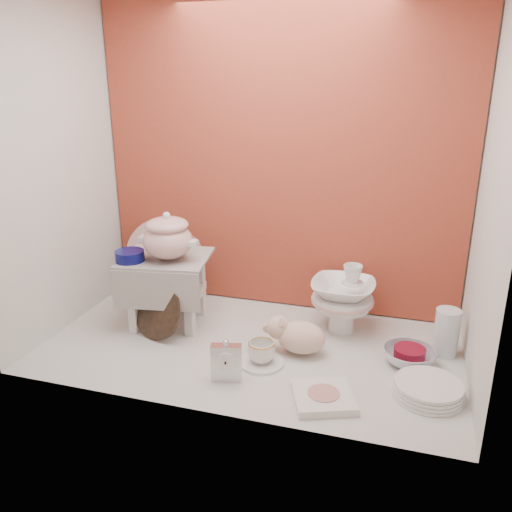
{
  "coord_description": "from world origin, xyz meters",
  "views": [
    {
      "loc": [
        0.62,
        -1.98,
        1.15
      ],
      "look_at": [
        0.02,
        0.02,
        0.42
      ],
      "focal_mm": 37.13,
      "sensor_mm": 36.0,
      "label": 1
    }
  ],
  "objects_px": {
    "mantel_clock": "(226,361)",
    "gold_rim_teacup": "(262,352)",
    "step_stool": "(168,290)",
    "dinner_plate_stack": "(428,390)",
    "floral_platter": "(164,257)",
    "blue_white_vase": "(170,284)",
    "plush_pig": "(301,337)",
    "crystal_bowl": "(409,357)",
    "soup_tureen": "(168,236)",
    "porcelain_tower": "(343,297)"
  },
  "relations": [
    {
      "from": "gold_rim_teacup",
      "to": "porcelain_tower",
      "type": "distance_m",
      "value": 0.5
    },
    {
      "from": "mantel_clock",
      "to": "gold_rim_teacup",
      "type": "relative_size",
      "value": 1.51
    },
    {
      "from": "blue_white_vase",
      "to": "crystal_bowl",
      "type": "xyz_separation_m",
      "value": [
        1.21,
        -0.26,
        -0.08
      ]
    },
    {
      "from": "soup_tureen",
      "to": "gold_rim_teacup",
      "type": "xyz_separation_m",
      "value": [
        0.5,
        -0.21,
        -0.39
      ]
    },
    {
      "from": "mantel_clock",
      "to": "crystal_bowl",
      "type": "relative_size",
      "value": 0.81
    },
    {
      "from": "crystal_bowl",
      "to": "blue_white_vase",
      "type": "bearing_deg",
      "value": 167.86
    },
    {
      "from": "floral_platter",
      "to": "mantel_clock",
      "type": "xyz_separation_m",
      "value": [
        0.61,
        -0.72,
        -0.12
      ]
    },
    {
      "from": "floral_platter",
      "to": "crystal_bowl",
      "type": "bearing_deg",
      "value": -16.45
    },
    {
      "from": "plush_pig",
      "to": "step_stool",
      "type": "bearing_deg",
      "value": -169.68
    },
    {
      "from": "step_stool",
      "to": "crystal_bowl",
      "type": "distance_m",
      "value": 1.13
    },
    {
      "from": "mantel_clock",
      "to": "dinner_plate_stack",
      "type": "bearing_deg",
      "value": -5.55
    },
    {
      "from": "soup_tureen",
      "to": "porcelain_tower",
      "type": "relative_size",
      "value": 0.8
    },
    {
      "from": "step_stool",
      "to": "mantel_clock",
      "type": "xyz_separation_m",
      "value": [
        0.44,
        -0.4,
        -0.08
      ]
    },
    {
      "from": "step_stool",
      "to": "soup_tureen",
      "type": "height_order",
      "value": "soup_tureen"
    },
    {
      "from": "blue_white_vase",
      "to": "porcelain_tower",
      "type": "bearing_deg",
      "value": -2.22
    },
    {
      "from": "floral_platter",
      "to": "dinner_plate_stack",
      "type": "relative_size",
      "value": 1.62
    },
    {
      "from": "mantel_clock",
      "to": "floral_platter",
      "type": "bearing_deg",
      "value": 116.45
    },
    {
      "from": "step_stool",
      "to": "mantel_clock",
      "type": "distance_m",
      "value": 0.6
    },
    {
      "from": "blue_white_vase",
      "to": "porcelain_tower",
      "type": "distance_m",
      "value": 0.89
    },
    {
      "from": "mantel_clock",
      "to": "soup_tureen",
      "type": "bearing_deg",
      "value": 124.09
    },
    {
      "from": "floral_platter",
      "to": "dinner_plate_stack",
      "type": "bearing_deg",
      "value": -23.84
    },
    {
      "from": "step_stool",
      "to": "gold_rim_teacup",
      "type": "relative_size",
      "value": 3.43
    },
    {
      "from": "soup_tureen",
      "to": "floral_platter",
      "type": "distance_m",
      "value": 0.47
    },
    {
      "from": "plush_pig",
      "to": "crystal_bowl",
      "type": "distance_m",
      "value": 0.45
    },
    {
      "from": "plush_pig",
      "to": "floral_platter",
      "type": "bearing_deg",
      "value": 172.52
    },
    {
      "from": "step_stool",
      "to": "dinner_plate_stack",
      "type": "distance_m",
      "value": 1.24
    },
    {
      "from": "mantel_clock",
      "to": "dinner_plate_stack",
      "type": "distance_m",
      "value": 0.77
    },
    {
      "from": "step_stool",
      "to": "soup_tureen",
      "type": "xyz_separation_m",
      "value": [
        0.03,
        -0.03,
        0.28
      ]
    },
    {
      "from": "mantel_clock",
      "to": "dinner_plate_stack",
      "type": "height_order",
      "value": "mantel_clock"
    },
    {
      "from": "mantel_clock",
      "to": "gold_rim_teacup",
      "type": "height_order",
      "value": "mantel_clock"
    },
    {
      "from": "crystal_bowl",
      "to": "step_stool",
      "type": "bearing_deg",
      "value": 176.84
    },
    {
      "from": "gold_rim_teacup",
      "to": "crystal_bowl",
      "type": "bearing_deg",
      "value": 16.98
    },
    {
      "from": "crystal_bowl",
      "to": "porcelain_tower",
      "type": "xyz_separation_m",
      "value": [
        -0.31,
        0.22,
        0.13
      ]
    },
    {
      "from": "step_stool",
      "to": "dinner_plate_stack",
      "type": "height_order",
      "value": "step_stool"
    },
    {
      "from": "floral_platter",
      "to": "mantel_clock",
      "type": "height_order",
      "value": "floral_platter"
    },
    {
      "from": "soup_tureen",
      "to": "mantel_clock",
      "type": "height_order",
      "value": "soup_tureen"
    },
    {
      "from": "floral_platter",
      "to": "gold_rim_teacup",
      "type": "bearing_deg",
      "value": -38.44
    },
    {
      "from": "gold_rim_teacup",
      "to": "crystal_bowl",
      "type": "height_order",
      "value": "gold_rim_teacup"
    },
    {
      "from": "floral_platter",
      "to": "blue_white_vase",
      "type": "bearing_deg",
      "value": -54.77
    },
    {
      "from": "blue_white_vase",
      "to": "mantel_clock",
      "type": "distance_m",
      "value": 0.79
    },
    {
      "from": "soup_tureen",
      "to": "mantel_clock",
      "type": "xyz_separation_m",
      "value": [
        0.4,
        -0.36,
        -0.36
      ]
    },
    {
      "from": "porcelain_tower",
      "to": "floral_platter",
      "type": "bearing_deg",
      "value": 170.89
    },
    {
      "from": "soup_tureen",
      "to": "blue_white_vase",
      "type": "distance_m",
      "value": 0.42
    },
    {
      "from": "crystal_bowl",
      "to": "mantel_clock",
      "type": "bearing_deg",
      "value": -153.98
    },
    {
      "from": "soup_tureen",
      "to": "dinner_plate_stack",
      "type": "relative_size",
      "value": 1.01
    },
    {
      "from": "mantel_clock",
      "to": "plush_pig",
      "type": "bearing_deg",
      "value": 36.96
    },
    {
      "from": "blue_white_vase",
      "to": "plush_pig",
      "type": "relative_size",
      "value": 0.87
    },
    {
      "from": "soup_tureen",
      "to": "porcelain_tower",
      "type": "bearing_deg",
      "value": 14.19
    },
    {
      "from": "step_stool",
      "to": "floral_platter",
      "type": "bearing_deg",
      "value": 108.98
    },
    {
      "from": "blue_white_vase",
      "to": "plush_pig",
      "type": "bearing_deg",
      "value": -21.9
    }
  ]
}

